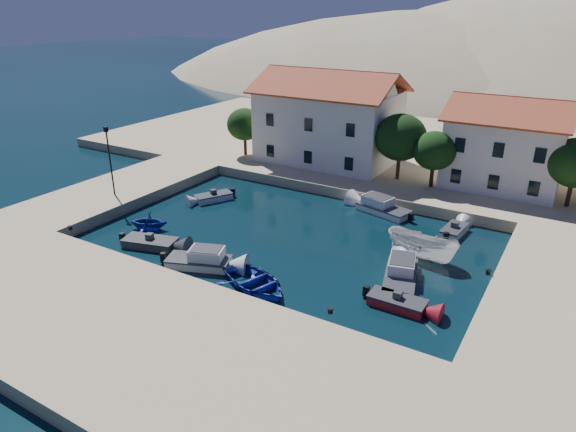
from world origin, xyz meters
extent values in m
plane|color=black|center=(0.00, 0.00, 0.00)|extent=(400.00, 400.00, 0.00)
cube|color=tan|center=(0.00, -6.00, 0.50)|extent=(52.00, 12.00, 1.00)
cube|color=tan|center=(-19.00, 10.00, 0.50)|extent=(8.00, 20.00, 1.00)
cube|color=tan|center=(2.00, 38.00, 0.50)|extent=(80.00, 36.00, 1.00)
ellipsoid|color=tan|center=(-10.00, 110.00, -20.00)|extent=(198.00, 126.00, 72.00)
cube|color=white|center=(-6.00, 28.00, 4.75)|extent=(14.00, 9.00, 7.50)
pyramid|color=#A33D24|center=(-6.00, 28.00, 9.60)|extent=(14.70, 9.45, 2.20)
cube|color=white|center=(12.00, 29.00, 4.25)|extent=(10.00, 8.00, 6.50)
pyramid|color=#A33D24|center=(12.00, 29.00, 8.40)|extent=(10.50, 8.40, 1.80)
cylinder|color=#382314|center=(-15.00, 25.00, 2.25)|extent=(0.36, 0.36, 2.50)
ellipsoid|color=black|center=(-15.00, 25.00, 4.50)|extent=(4.00, 4.00, 3.60)
cylinder|color=#382314|center=(3.00, 25.50, 2.50)|extent=(0.36, 0.36, 3.00)
ellipsoid|color=black|center=(3.00, 25.50, 5.20)|extent=(5.00, 5.00, 4.50)
cylinder|color=#382314|center=(6.50, 25.00, 2.25)|extent=(0.36, 0.36, 2.50)
ellipsoid|color=black|center=(6.50, 25.00, 4.50)|extent=(4.00, 4.00, 3.60)
cylinder|color=#382314|center=(18.00, 26.00, 2.38)|extent=(0.36, 0.36, 2.75)
ellipsoid|color=black|center=(18.00, 26.00, 4.85)|extent=(4.60, 4.60, 4.14)
cylinder|color=black|center=(-17.50, 8.00, 4.00)|extent=(0.14, 0.14, 6.00)
cube|color=black|center=(-17.50, 8.00, 7.00)|extent=(0.35, 0.25, 0.45)
cylinder|color=black|center=(-14.30, 0.80, 1.15)|extent=(0.36, 0.36, 0.30)
cylinder|color=black|center=(8.00, 0.80, 1.15)|extent=(0.36, 0.36, 0.30)
cylinder|color=black|center=(14.70, 10.00, 1.15)|extent=(0.36, 0.36, 0.30)
cube|color=#333439|center=(-8.48, 3.29, 0.25)|extent=(4.28, 2.75, 0.90)
cube|color=#333439|center=(-8.48, 3.29, 0.58)|extent=(4.38, 2.80, 0.10)
cube|color=#333439|center=(-8.48, 3.29, 0.80)|extent=(0.61, 0.61, 0.50)
cube|color=silver|center=(-3.24, 2.73, 0.25)|extent=(4.74, 3.30, 0.90)
cube|color=#333439|center=(-3.24, 2.73, 0.58)|extent=(4.84, 3.37, 0.10)
cube|color=silver|center=(-3.24, 2.73, 0.95)|extent=(2.72, 2.31, 0.90)
imported|color=navy|center=(1.80, 2.33, 0.00)|extent=(6.32, 5.35, 1.11)
cube|color=maroon|center=(10.50, 4.91, 0.25)|extent=(3.41, 1.54, 0.90)
cube|color=#333439|center=(10.50, 4.91, 0.58)|extent=(3.49, 1.57, 0.10)
cube|color=#333439|center=(10.50, 4.91, 0.80)|extent=(0.50, 0.50, 0.50)
cube|color=silver|center=(9.65, 7.88, 0.25)|extent=(3.15, 5.19, 0.90)
cube|color=#333439|center=(9.65, 7.88, 0.58)|extent=(3.22, 5.31, 0.10)
cube|color=silver|center=(9.65, 7.88, 0.95)|extent=(2.28, 2.91, 0.90)
imported|color=silver|center=(9.76, 12.00, 0.00)|extent=(5.75, 2.95, 2.12)
cube|color=silver|center=(10.73, 17.41, 0.25)|extent=(1.68, 3.12, 0.90)
cube|color=#333439|center=(10.73, 17.41, 0.58)|extent=(1.71, 3.19, 0.10)
cube|color=#333439|center=(10.73, 17.41, 0.80)|extent=(0.54, 0.54, 0.50)
imported|color=navy|center=(-10.93, 5.58, 0.00)|extent=(3.98, 3.77, 1.65)
cube|color=silver|center=(-10.55, 13.54, 0.25)|extent=(2.85, 3.61, 0.90)
cube|color=#333439|center=(-10.55, 13.54, 0.58)|extent=(2.92, 3.70, 0.10)
cube|color=#333439|center=(-10.55, 13.54, 0.80)|extent=(0.68, 0.68, 0.50)
cube|color=silver|center=(4.25, 18.70, 0.25)|extent=(5.06, 3.14, 0.90)
cube|color=#333439|center=(4.25, 18.70, 0.58)|extent=(5.17, 3.21, 0.10)
cube|color=silver|center=(4.25, 18.70, 0.95)|extent=(2.84, 2.28, 0.90)
camera|label=1|loc=(18.58, -21.43, 17.14)|focal=32.00mm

